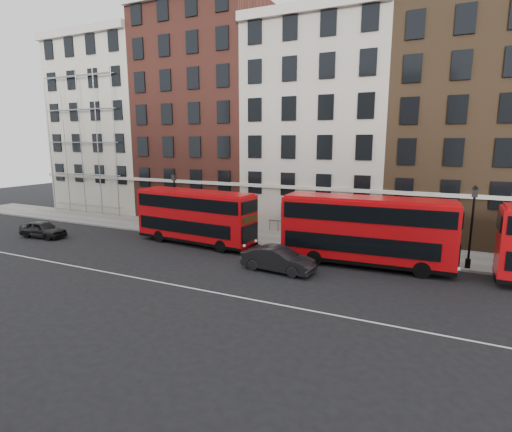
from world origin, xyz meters
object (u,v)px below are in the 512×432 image
at_px(car_front, 278,259).
at_px(car_rear, 43,229).
at_px(bus_c, 366,230).
at_px(bus_b, 195,216).

bearing_deg(car_front, car_rear, 96.20).
xyz_separation_m(bus_c, car_rear, (-26.30, -3.87, -1.74)).
relative_size(bus_b, car_rear, 2.48).
bearing_deg(car_rear, bus_b, -78.02).
relative_size(bus_c, car_rear, 2.63).
distance_m(bus_b, bus_c, 13.34).
distance_m(bus_b, car_front, 9.44).
bearing_deg(bus_c, bus_b, 177.11).
distance_m(bus_c, car_rear, 26.64).
bearing_deg(bus_c, car_rear, -174.51).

